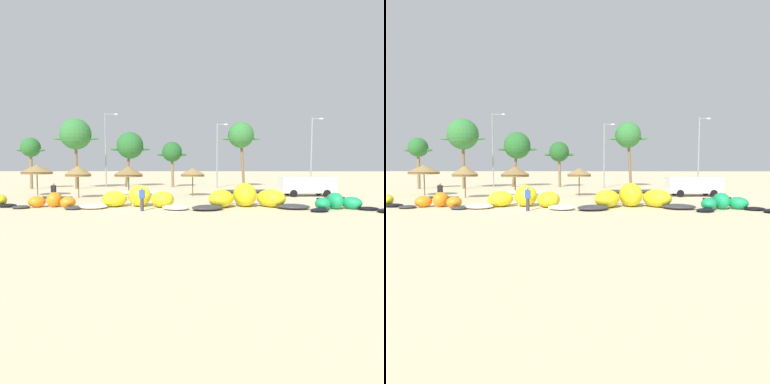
% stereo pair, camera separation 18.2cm
% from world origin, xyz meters
% --- Properties ---
extents(ground_plane, '(260.00, 260.00, 0.00)m').
position_xyz_m(ground_plane, '(0.00, 0.00, 0.00)').
color(ground_plane, beige).
extents(kite_left, '(5.30, 2.70, 1.07)m').
position_xyz_m(kite_left, '(-6.35, 0.48, 0.41)').
color(kite_left, '#333338').
rests_on(kite_left, ground).
extents(kite_left_of_center, '(8.08, 3.99, 1.56)m').
position_xyz_m(kite_left_of_center, '(-0.26, 0.84, 0.60)').
color(kite_left_of_center, white).
rests_on(kite_left_of_center, ground).
extents(kite_center, '(8.61, 4.48, 1.73)m').
position_xyz_m(kite_center, '(7.50, 0.81, 0.66)').
color(kite_center, '#333338').
rests_on(kite_center, ground).
extents(kite_right_of_center, '(5.15, 3.02, 1.14)m').
position_xyz_m(kite_right_of_center, '(13.55, -0.34, 0.44)').
color(kite_right_of_center, black).
rests_on(kite_right_of_center, ground).
extents(beach_umbrella_near_van, '(3.05, 3.05, 3.03)m').
position_xyz_m(beach_umbrella_near_van, '(-11.74, 9.82, 2.58)').
color(beach_umbrella_near_van, brown).
rests_on(beach_umbrella_near_van, ground).
extents(beach_umbrella_middle, '(2.40, 2.40, 2.96)m').
position_xyz_m(beach_umbrella_middle, '(-6.85, 7.44, 2.47)').
color(beach_umbrella_middle, brown).
rests_on(beach_umbrella_middle, ground).
extents(beach_umbrella_near_palms, '(2.58, 2.58, 2.91)m').
position_xyz_m(beach_umbrella_near_palms, '(-2.07, 6.55, 2.45)').
color(beach_umbrella_near_palms, brown).
rests_on(beach_umbrella_near_palms, ground).
extents(beach_umbrella_outermost, '(2.39, 2.39, 2.72)m').
position_xyz_m(beach_umbrella_outermost, '(3.56, 9.55, 2.31)').
color(beach_umbrella_outermost, brown).
rests_on(beach_umbrella_outermost, ground).
extents(parked_van, '(5.16, 2.43, 1.84)m').
position_xyz_m(parked_van, '(14.53, 9.72, 1.09)').
color(parked_van, white).
rests_on(parked_van, ground).
extents(person_near_kites, '(0.36, 0.24, 1.62)m').
position_xyz_m(person_near_kites, '(0.34, -1.29, 0.82)').
color(person_near_kites, '#383842').
rests_on(person_near_kites, ground).
extents(person_by_umbrellas, '(0.36, 0.24, 1.62)m').
position_xyz_m(person_by_umbrellas, '(-7.47, 3.43, 0.82)').
color(person_by_umbrellas, '#383842').
rests_on(person_by_umbrellas, ground).
extents(palm_leftmost, '(3.60, 2.40, 6.40)m').
position_xyz_m(palm_leftmost, '(-16.71, 19.04, 5.07)').
color(palm_leftmost, '#7F6647').
rests_on(palm_leftmost, ground).
extents(palm_left, '(5.82, 3.88, 8.82)m').
position_xyz_m(palm_left, '(-11.24, 19.62, 6.82)').
color(palm_left, brown).
rests_on(palm_left, ground).
extents(palm_left_of_gap, '(5.44, 3.63, 7.46)m').
position_xyz_m(palm_left_of_gap, '(-5.12, 23.27, 5.60)').
color(palm_left_of_gap, brown).
rests_on(palm_left_of_gap, ground).
extents(palm_center_left, '(4.02, 2.68, 6.11)m').
position_xyz_m(palm_center_left, '(0.64, 22.66, 4.68)').
color(palm_center_left, '#7F6647').
rests_on(palm_center_left, ground).
extents(palm_center_right, '(5.19, 3.46, 8.73)m').
position_xyz_m(palm_center_right, '(9.86, 22.66, 6.91)').
color(palm_center_right, brown).
rests_on(palm_center_right, ground).
extents(lamppost_west, '(1.85, 0.24, 9.86)m').
position_xyz_m(lamppost_west, '(-8.12, 22.49, 5.48)').
color(lamppost_west, gray).
rests_on(lamppost_west, ground).
extents(lamppost_west_center, '(1.48, 0.24, 8.37)m').
position_xyz_m(lamppost_west_center, '(6.73, 21.31, 4.68)').
color(lamppost_west_center, gray).
rests_on(lamppost_west_center, ground).
extents(lamppost_east_center, '(1.48, 0.24, 8.87)m').
position_xyz_m(lamppost_east_center, '(18.40, 19.64, 4.93)').
color(lamppost_east_center, gray).
rests_on(lamppost_east_center, ground).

